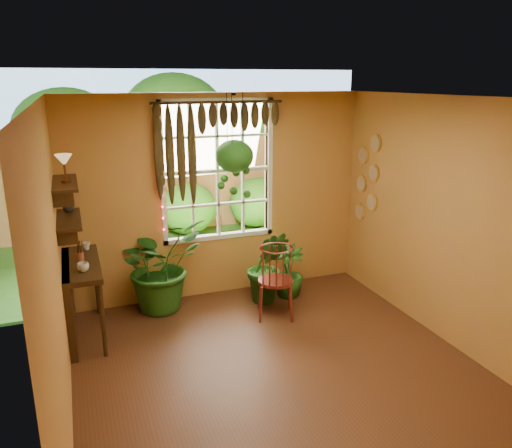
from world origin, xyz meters
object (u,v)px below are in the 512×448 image
at_px(potted_plant_left, 160,264).
at_px(hanging_basket, 234,158).
at_px(counter_ledge, 73,292).
at_px(potted_plant_mid, 268,267).
at_px(windsor_chair, 276,291).

xyz_separation_m(potted_plant_left, hanging_basket, (1.01, 0.02, 1.30)).
bearing_deg(counter_ledge, hanging_basket, 11.89).
distance_m(counter_ledge, potted_plant_left, 1.13).
height_order(counter_ledge, potted_plant_mid, potted_plant_mid).
bearing_deg(potted_plant_left, windsor_chair, -30.03).
distance_m(counter_ledge, windsor_chair, 2.36).
relative_size(counter_ledge, hanging_basket, 0.91).
height_order(counter_ledge, hanging_basket, hanging_basket).
bearing_deg(windsor_chair, potted_plant_mid, 101.44).
height_order(counter_ledge, windsor_chair, windsor_chair).
height_order(potted_plant_left, hanging_basket, hanging_basket).
distance_m(potted_plant_left, hanging_basket, 1.64).
xyz_separation_m(counter_ledge, potted_plant_left, (1.05, 0.41, 0.05)).
bearing_deg(potted_plant_mid, counter_ledge, -177.20).
height_order(windsor_chair, potted_plant_mid, windsor_chair).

